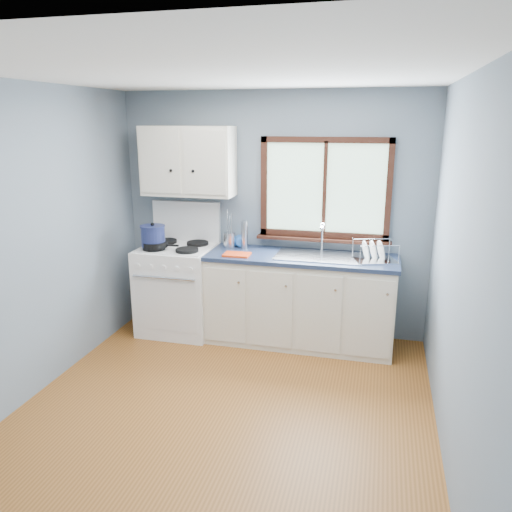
% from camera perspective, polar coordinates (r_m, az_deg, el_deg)
% --- Properties ---
extents(floor, '(3.20, 3.60, 0.02)m').
position_cam_1_polar(floor, '(4.04, -4.02, -18.00)').
color(floor, brown).
rests_on(floor, ground).
extents(ceiling, '(3.20, 3.60, 0.02)m').
position_cam_1_polar(ceiling, '(3.40, -4.86, 20.36)').
color(ceiling, white).
rests_on(ceiling, wall_back).
extents(wall_back, '(3.20, 0.02, 2.50)m').
position_cam_1_polar(wall_back, '(5.22, 1.93, 4.72)').
color(wall_back, slate).
rests_on(wall_back, ground).
extents(wall_front, '(3.20, 0.02, 2.50)m').
position_cam_1_polar(wall_front, '(2.01, -21.53, -14.33)').
color(wall_front, slate).
rests_on(wall_front, ground).
extents(wall_left, '(0.02, 3.60, 2.50)m').
position_cam_1_polar(wall_left, '(4.30, -25.22, 0.94)').
color(wall_left, slate).
rests_on(wall_left, ground).
extents(wall_right, '(0.02, 3.60, 2.50)m').
position_cam_1_polar(wall_right, '(3.38, 22.46, -2.35)').
color(wall_right, slate).
rests_on(wall_right, ground).
extents(gas_range, '(0.76, 0.69, 1.36)m').
position_cam_1_polar(gas_range, '(5.38, -8.87, -3.46)').
color(gas_range, white).
rests_on(gas_range, floor).
extents(base_cabinets, '(1.85, 0.60, 0.88)m').
position_cam_1_polar(base_cabinets, '(5.08, 5.01, -5.49)').
color(base_cabinets, beige).
rests_on(base_cabinets, floor).
extents(countertop, '(1.89, 0.64, 0.04)m').
position_cam_1_polar(countertop, '(4.93, 5.13, -0.16)').
color(countertop, '#18233B').
rests_on(countertop, base_cabinets).
extents(sink, '(0.84, 0.46, 0.44)m').
position_cam_1_polar(sink, '(4.91, 7.20, -0.75)').
color(sink, silver).
rests_on(sink, countertop).
extents(window, '(1.36, 0.10, 1.03)m').
position_cam_1_polar(window, '(5.06, 7.83, 6.84)').
color(window, '#9EC6A8').
rests_on(window, wall_back).
extents(upper_cabinets, '(0.95, 0.35, 0.70)m').
position_cam_1_polar(upper_cabinets, '(5.22, -7.78, 10.69)').
color(upper_cabinets, beige).
rests_on(upper_cabinets, wall_back).
extents(skillet, '(0.38, 0.26, 0.05)m').
position_cam_1_polar(skillet, '(5.17, -11.41, 1.31)').
color(skillet, black).
rests_on(skillet, gas_range).
extents(stockpot, '(0.26, 0.26, 0.25)m').
position_cam_1_polar(stockpot, '(5.17, -11.69, 2.28)').
color(stockpot, '#19214E').
rests_on(stockpot, gas_range).
extents(utensil_crock, '(0.16, 0.16, 0.40)m').
position_cam_1_polar(utensil_crock, '(5.20, -3.02, 1.88)').
color(utensil_crock, silver).
rests_on(utensil_crock, countertop).
extents(thermos, '(0.07, 0.07, 0.29)m').
position_cam_1_polar(thermos, '(5.13, -1.33, 2.44)').
color(thermos, silver).
rests_on(thermos, countertop).
extents(soap_bottle, '(0.14, 0.14, 0.28)m').
position_cam_1_polar(soap_bottle, '(5.16, -1.77, 2.46)').
color(soap_bottle, blue).
rests_on(soap_bottle, countertop).
extents(dish_towel, '(0.26, 0.19, 0.02)m').
position_cam_1_polar(dish_towel, '(4.90, -2.20, 0.17)').
color(dish_towel, red).
rests_on(dish_towel, countertop).
extents(dish_rack, '(0.45, 0.39, 0.20)m').
position_cam_1_polar(dish_rack, '(4.83, 13.34, 0.05)').
color(dish_rack, silver).
rests_on(dish_rack, countertop).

